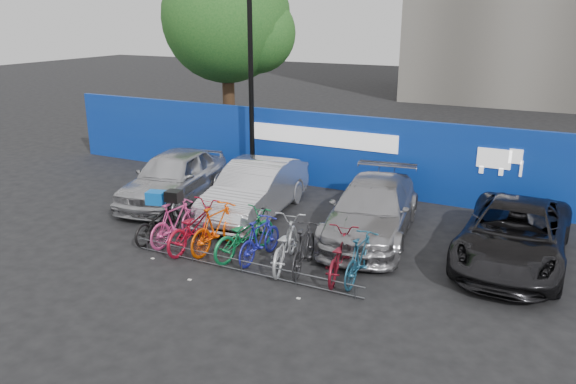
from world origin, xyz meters
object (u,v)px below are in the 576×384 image
Objects in this scene: lamppost at (251,83)px; bike_6 at (285,243)px; bike_5 at (260,239)px; car_3 at (514,234)px; car_1 at (255,189)px; bike_8 at (339,255)px; bike_9 at (361,258)px; bike_1 at (175,222)px; bike_3 at (217,227)px; bike_rack at (242,266)px; bike_4 at (244,234)px; bike_7 at (304,248)px; bike_2 at (194,226)px; car_2 at (372,210)px; bike_0 at (158,221)px; tree at (232,21)px; car_0 at (174,177)px.

bike_6 is (3.87, -5.26, -2.74)m from lamppost.
car_3 is at bearing -150.67° from bike_5.
car_1 is at bearing -62.35° from bike_6.
bike_9 reaches higher than bike_8.
car_3 is at bearing -6.39° from car_1.
bike_3 is (1.15, 0.07, 0.03)m from bike_1.
bike_4 is (-0.41, 0.82, 0.36)m from bike_rack.
car_3 is at bearing -157.26° from bike_7.
bike_3 reaches higher than bike_2.
car_2 reaches higher than bike_4.
bike_0 is at bearing 165.79° from bike_rack.
bike_8 is (0.11, -2.50, -0.21)m from car_2.
bike_0 is 0.94× the size of bike_3.
lamppost is 3.28× the size of bike_8.
car_3 is 3.65m from bike_9.
bike_rack is 1.88m from bike_2.
car_2 is 2.76× the size of bike_7.
lamppost is at bearing -73.75° from bike_2.
bike_7 is at bearing 178.91° from bike_0.
car_1 reaches higher than bike_6.
tree reaches higher than bike_3.
car_1 is at bearing -54.59° from tree.
car_1 is at bearing -101.88° from bike_1.
bike_rack is at bearing -57.55° from tree.
bike_9 is (5.61, -5.20, -2.76)m from lamppost.
lamppost is at bearing -52.49° from tree.
car_0 is 2.64× the size of bike_9.
bike_6 is (-1.14, -2.55, -0.17)m from car_2.
bike_3 reaches higher than bike_1.
lamppost is 9.18m from car_3.
lamppost is 3.06× the size of bike_4.
bike_9 is at bearing -42.84° from lamppost.
bike_0 is 3.98m from bike_7.
car_0 is at bearing -33.12° from bike_3.
bike_3 is at bearing -68.52° from lamppost.
bike_2 is at bearing -8.74° from bike_7.
bike_2 reaches higher than bike_1.
bike_0 is (3.94, -9.94, -4.61)m from tree.
tree is at bearing -61.42° from bike_1.
car_3 is 5.68m from bike_5.
bike_5 reaches higher than bike_8.
bike_8 is at bearing -41.47° from car_1.
bike_rack is 3.71m from car_1.
car_0 reaches higher than bike_1.
lamppost is 7.48m from bike_rack.
bike_rack is 1.39m from bike_7.
bike_rack is 6.09m from car_3.
bike_4 is at bearing -3.18° from bike_5.
car_1 reaches higher than bike_2.
bike_1 is (0.53, 0.01, 0.07)m from bike_0.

